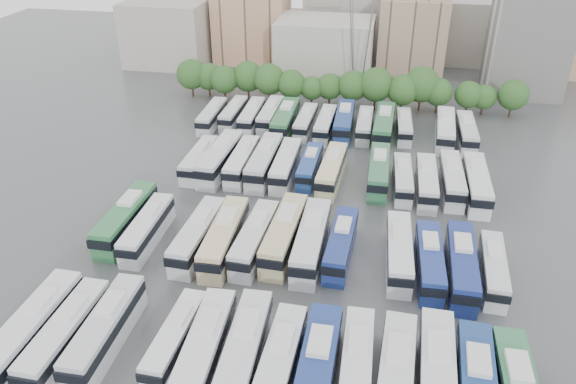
% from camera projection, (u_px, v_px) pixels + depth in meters
% --- Properties ---
extents(ground, '(220.00, 220.00, 0.00)m').
position_uv_depth(ground, '(306.00, 227.00, 70.32)').
color(ground, '#424447').
rests_on(ground, ground).
extents(tree_line, '(65.46, 7.69, 8.32)m').
position_uv_depth(tree_line, '(339.00, 84.00, 104.18)').
color(tree_line, black).
rests_on(tree_line, ground).
extents(city_buildings, '(102.00, 35.00, 20.00)m').
position_uv_depth(city_buildings, '(326.00, 26.00, 128.82)').
color(city_buildings, '#9E998E').
rests_on(city_buildings, ground).
extents(apartment_tower, '(14.00, 14.00, 26.00)m').
position_uv_depth(apartment_tower, '(532.00, 26.00, 107.54)').
color(apartment_tower, silver).
rests_on(apartment_tower, ground).
extents(bus_r0_s0, '(3.14, 13.62, 4.26)m').
position_uv_depth(bus_r0_s0, '(33.00, 328.00, 51.77)').
color(bus_r0_s0, silver).
rests_on(bus_r0_s0, ground).
extents(bus_r0_s1, '(2.89, 12.62, 3.95)m').
position_uv_depth(bus_r0_s1, '(66.00, 334.00, 51.38)').
color(bus_r0_s1, silver).
rests_on(bus_r0_s1, ground).
extents(bus_r0_s2, '(2.98, 12.76, 3.99)m').
position_uv_depth(bus_r0_s2, '(106.00, 329.00, 51.85)').
color(bus_r0_s2, silver).
rests_on(bus_r0_s2, ground).
extents(bus_r0_s4, '(2.71, 10.91, 3.40)m').
position_uv_depth(bus_r0_s4, '(176.00, 338.00, 51.31)').
color(bus_r0_s4, white).
rests_on(bus_r0_s4, ground).
extents(bus_r0_s5, '(3.50, 13.35, 4.15)m').
position_uv_depth(bus_r0_s5, '(204.00, 351.00, 49.45)').
color(bus_r0_s5, silver).
rests_on(bus_r0_s5, ground).
extents(bus_r0_s6, '(3.44, 13.41, 4.17)m').
position_uv_depth(bus_r0_s6, '(244.00, 352.00, 49.27)').
color(bus_r0_s6, silver).
rests_on(bus_r0_s6, ground).
extents(bus_r0_s7, '(3.00, 12.77, 3.99)m').
position_uv_depth(bus_r0_s7, '(279.00, 367.00, 47.97)').
color(bus_r0_s7, silver).
rests_on(bus_r0_s7, ground).
extents(bus_r0_s8, '(3.02, 13.67, 4.29)m').
position_uv_depth(bus_r0_s8, '(316.00, 372.00, 47.23)').
color(bus_r0_s8, navy).
rests_on(bus_r0_s8, ground).
extents(bus_r0_s9, '(2.98, 12.19, 3.80)m').
position_uv_depth(bus_r0_s9, '(356.00, 367.00, 48.03)').
color(bus_r0_s9, silver).
rests_on(bus_r0_s9, ground).
extents(bus_r0_s10, '(3.44, 13.39, 4.17)m').
position_uv_depth(bus_r0_s10, '(395.00, 380.00, 46.61)').
color(bus_r0_s10, silver).
rests_on(bus_r0_s10, ground).
extents(bus_r0_s11, '(3.24, 13.56, 4.23)m').
position_uv_depth(bus_r0_s11, '(436.00, 377.00, 46.81)').
color(bus_r0_s11, silver).
rests_on(bus_r0_s11, ground).
extents(bus_r1_s0, '(2.90, 13.28, 4.17)m').
position_uv_depth(bus_r1_s0, '(126.00, 218.00, 68.32)').
color(bus_r1_s0, '#317242').
rests_on(bus_r1_s0, ground).
extents(bus_r1_s1, '(2.83, 12.02, 3.76)m').
position_uv_depth(bus_r1_s1, '(147.00, 228.00, 66.69)').
color(bus_r1_s1, silver).
rests_on(bus_r1_s1, ground).
extents(bus_r1_s3, '(3.20, 12.86, 4.01)m').
position_uv_depth(bus_r1_s3, '(198.00, 235.00, 65.31)').
color(bus_r1_s3, silver).
rests_on(bus_r1_s3, ground).
extents(bus_r1_s4, '(3.26, 13.40, 4.18)m').
position_uv_depth(bus_r1_s4, '(224.00, 237.00, 64.78)').
color(bus_r1_s4, beige).
rests_on(bus_r1_s4, ground).
extents(bus_r1_s5, '(3.33, 12.73, 3.96)m').
position_uv_depth(bus_r1_s5, '(255.00, 238.00, 64.75)').
color(bus_r1_s5, silver).
rests_on(bus_r1_s5, ground).
extents(bus_r1_s6, '(3.42, 13.66, 4.26)m').
position_uv_depth(bus_r1_s6, '(284.00, 234.00, 65.28)').
color(bus_r1_s6, '#CABD8B').
rests_on(bus_r1_s6, ground).
extents(bus_r1_s7, '(3.08, 13.69, 4.29)m').
position_uv_depth(bus_r1_s7, '(311.00, 240.00, 64.07)').
color(bus_r1_s7, silver).
rests_on(bus_r1_s7, ground).
extents(bus_r1_s8, '(2.98, 11.99, 3.74)m').
position_uv_depth(bus_r1_s8, '(341.00, 244.00, 63.94)').
color(bus_r1_s8, navy).
rests_on(bus_r1_s8, ground).
extents(bus_r1_s10, '(3.28, 12.52, 3.89)m').
position_uv_depth(bus_r1_s10, '(399.00, 251.00, 62.55)').
color(bus_r1_s10, silver).
rests_on(bus_r1_s10, ground).
extents(bus_r1_s11, '(3.11, 12.10, 3.77)m').
position_uv_depth(bus_r1_s11, '(430.00, 261.00, 61.12)').
color(bus_r1_s11, navy).
rests_on(bus_r1_s11, ground).
extents(bus_r1_s12, '(2.93, 12.99, 4.07)m').
position_uv_depth(bus_r1_s12, '(462.00, 265.00, 60.25)').
color(bus_r1_s12, navy).
rests_on(bus_r1_s12, ground).
extents(bus_r1_s13, '(2.86, 11.15, 3.47)m').
position_uv_depth(bus_r1_s13, '(493.00, 269.00, 60.14)').
color(bus_r1_s13, silver).
rests_on(bus_r1_s13, ground).
extents(bus_r2_s1, '(2.60, 11.55, 3.62)m').
position_uv_depth(bus_r2_s1, '(199.00, 159.00, 82.82)').
color(bus_r2_s1, silver).
rests_on(bus_r2_s1, ground).
extents(bus_r2_s2, '(3.53, 13.79, 4.29)m').
position_uv_depth(bus_r2_s2, '(220.00, 158.00, 82.50)').
color(bus_r2_s2, silver).
rests_on(bus_r2_s2, ground).
extents(bus_r2_s3, '(2.75, 12.22, 3.83)m').
position_uv_depth(bus_r2_s3, '(242.00, 161.00, 82.07)').
color(bus_r2_s3, silver).
rests_on(bus_r2_s3, ground).
extents(bus_r2_s4, '(2.94, 13.46, 4.22)m').
position_uv_depth(bus_r2_s4, '(264.00, 161.00, 81.64)').
color(bus_r2_s4, silver).
rests_on(bus_r2_s4, ground).
extents(bus_r2_s5, '(2.88, 12.53, 3.92)m').
position_uv_depth(bus_r2_s5, '(286.00, 165.00, 80.97)').
color(bus_r2_s5, silver).
rests_on(bus_r2_s5, ground).
extents(bus_r2_s6, '(2.46, 10.92, 3.42)m').
position_uv_depth(bus_r2_s6, '(310.00, 166.00, 81.17)').
color(bus_r2_s6, navy).
rests_on(bus_r2_s6, ground).
extents(bus_r2_s7, '(3.23, 12.69, 3.95)m').
position_uv_depth(bus_r2_s7, '(332.00, 170.00, 79.53)').
color(bus_r2_s7, beige).
rests_on(bus_r2_s7, ground).
extents(bus_r2_s9, '(2.96, 12.73, 3.98)m').
position_uv_depth(bus_r2_s9, '(379.00, 171.00, 79.27)').
color(bus_r2_s9, '#307147').
rests_on(bus_r2_s9, ground).
extents(bus_r2_s10, '(3.01, 11.30, 3.51)m').
position_uv_depth(bus_r2_s10, '(403.00, 179.00, 77.72)').
color(bus_r2_s10, silver).
rests_on(bus_r2_s10, ground).
extents(bus_r2_s11, '(2.87, 12.17, 3.81)m').
position_uv_depth(bus_r2_s11, '(427.00, 182.00, 76.64)').
color(bus_r2_s11, silver).
rests_on(bus_r2_s11, ground).
extents(bus_r2_s12, '(3.11, 12.63, 3.94)m').
position_uv_depth(bus_r2_s12, '(452.00, 179.00, 77.17)').
color(bus_r2_s12, silver).
rests_on(bus_r2_s12, ground).
extents(bus_r2_s13, '(2.96, 13.18, 4.13)m').
position_uv_depth(bus_r2_s13, '(476.00, 183.00, 75.98)').
color(bus_r2_s13, silver).
rests_on(bus_r2_s13, ground).
extents(bus_r3_s0, '(2.71, 11.48, 3.59)m').
position_uv_depth(bus_r3_s0, '(212.00, 116.00, 97.58)').
color(bus_r3_s0, silver).
rests_on(bus_r3_s0, ground).
extents(bus_r3_s1, '(2.52, 11.09, 3.47)m').
position_uv_depth(bus_r3_s1, '(234.00, 113.00, 98.76)').
color(bus_r3_s1, silver).
rests_on(bus_r3_s1, ground).
extents(bus_r3_s2, '(2.76, 11.63, 3.63)m').
position_uv_depth(bus_r3_s2, '(252.00, 116.00, 97.57)').
color(bus_r3_s2, silver).
rests_on(bus_r3_s2, ground).
extents(bus_r3_s3, '(2.67, 11.93, 3.74)m').
position_uv_depth(bus_r3_s3, '(271.00, 115.00, 97.73)').
color(bus_r3_s3, silver).
rests_on(bus_r3_s3, ground).
extents(bus_r3_s4, '(3.11, 13.38, 4.19)m').
position_uv_depth(bus_r3_s4, '(285.00, 119.00, 95.37)').
color(bus_r3_s4, '#2F6E40').
rests_on(bus_r3_s4, ground).
extents(bus_r3_s5, '(2.64, 11.21, 3.50)m').
position_uv_depth(bus_r3_s5, '(306.00, 122.00, 95.40)').
color(bus_r3_s5, silver).
rests_on(bus_r3_s5, ground).
extents(bus_r3_s6, '(2.69, 11.59, 3.62)m').
position_uv_depth(bus_r3_s6, '(325.00, 124.00, 94.31)').
color(bus_r3_s6, silver).
rests_on(bus_r3_s6, ground).
extents(bus_r3_s7, '(3.27, 13.14, 4.10)m').
position_uv_depth(bus_r3_s7, '(344.00, 121.00, 94.78)').
color(bus_r3_s7, navy).
rests_on(bus_r3_s7, ground).
extents(bus_r3_s8, '(2.60, 11.20, 3.50)m').
position_uv_depth(bus_r3_s8, '(365.00, 125.00, 94.11)').
color(bus_r3_s8, silver).
rests_on(bus_r3_s8, ground).
extents(bus_r3_s9, '(3.24, 13.70, 4.28)m').
position_uv_depth(bus_r3_s9, '(384.00, 125.00, 93.07)').
color(bus_r3_s9, '#2E6D41').
rests_on(bus_r3_s9, ground).
extents(bus_r3_s10, '(2.90, 10.89, 3.38)m').
position_uv_depth(bus_r3_s10, '(404.00, 126.00, 93.81)').
color(bus_r3_s10, silver).
rests_on(bus_r3_s10, ground).
extents(bus_r3_s12, '(3.37, 13.16, 4.10)m').
position_uv_depth(bus_r3_s12, '(445.00, 129.00, 91.77)').
color(bus_r3_s12, silver).
rests_on(bus_r3_s12, ground).
extents(bus_r3_s13, '(2.86, 12.11, 3.78)m').
position_uv_depth(bus_r3_s13, '(466.00, 132.00, 91.22)').
color(bus_r3_s13, silver).
rests_on(bus_r3_s13, ground).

